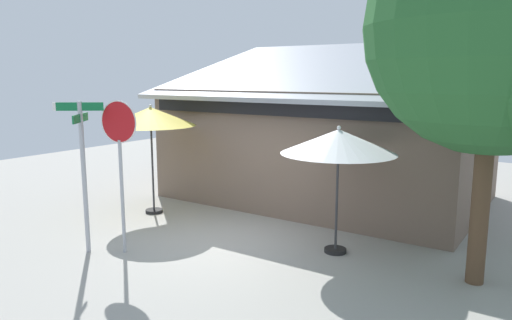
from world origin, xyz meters
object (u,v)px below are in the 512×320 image
street_sign_post (83,161)px  patio_umbrella_ivory_center (338,142)px  patio_umbrella_mustard_left (151,117)px  stop_sign (120,147)px

street_sign_post → patio_umbrella_ivory_center: street_sign_post is taller
street_sign_post → patio_umbrella_ivory_center: 4.98m
street_sign_post → patio_umbrella_mustard_left: size_ratio=1.08×
patio_umbrella_mustard_left → patio_umbrella_ivory_center: bearing=-0.0°
patio_umbrella_mustard_left → stop_sign: bearing=-55.8°
stop_sign → patio_umbrella_mustard_left: size_ratio=1.09×
stop_sign → patio_umbrella_ivory_center: bearing=33.9°
street_sign_post → patio_umbrella_mustard_left: street_sign_post is taller
patio_umbrella_ivory_center → patio_umbrella_mustard_left: bearing=180.0°
patio_umbrella_mustard_left → street_sign_post: bearing=-70.7°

